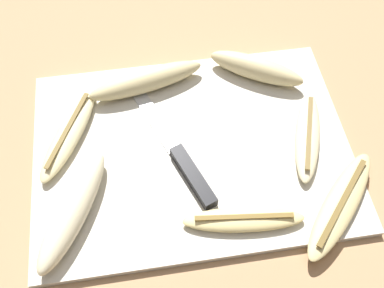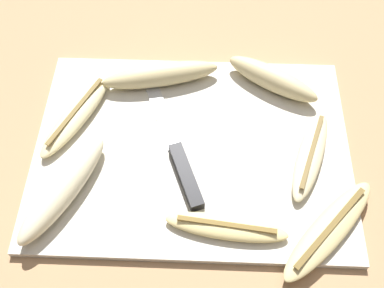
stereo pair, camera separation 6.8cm
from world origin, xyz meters
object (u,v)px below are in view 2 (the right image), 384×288
object	(u,v)px
banana_bright_far	(63,188)
banana_cream_curved	(310,154)
banana_golden_short	(226,227)
banana_mellow_near	(161,75)
banana_spotted_left	(329,229)
knife	(181,164)
banana_soft_right	(77,115)
banana_ripe_center	(272,79)

from	to	relation	value
banana_bright_far	banana_cream_curved	size ratio (longest dim) A/B	1.11
banana_golden_short	banana_mellow_near	bearing A→B (deg)	112.73
banana_spotted_left	banana_cream_curved	bearing A→B (deg)	96.59
knife	banana_mellow_near	bearing A→B (deg)	83.73
banana_bright_far	banana_spotted_left	world-z (taller)	banana_bright_far
banana_mellow_near	banana_spotted_left	size ratio (longest dim) A/B	1.13
banana_mellow_near	banana_spotted_left	bearing A→B (deg)	-46.04
banana_cream_curved	banana_golden_short	world-z (taller)	banana_cream_curved
banana_soft_right	banana_spotted_left	bearing A→B (deg)	-25.20
banana_cream_curved	banana_ripe_center	xyz separation A→B (m)	(-0.05, 0.14, 0.01)
banana_bright_far	banana_mellow_near	xyz separation A→B (m)	(0.12, 0.21, -0.00)
banana_bright_far	banana_soft_right	world-z (taller)	banana_bright_far
banana_cream_curved	banana_spotted_left	xyz separation A→B (m)	(0.01, -0.12, -0.00)
banana_bright_far	banana_spotted_left	distance (m)	0.37
banana_cream_curved	banana_ripe_center	world-z (taller)	banana_ripe_center
banana_cream_curved	banana_mellow_near	xyz separation A→B (m)	(-0.23, 0.14, 0.01)
banana_soft_right	banana_spotted_left	xyz separation A→B (m)	(0.37, -0.18, -0.00)
knife	banana_bright_far	bearing A→B (deg)	176.56
knife	banana_golden_short	world-z (taller)	banana_golden_short
banana_cream_curved	banana_ripe_center	size ratio (longest dim) A/B	1.07
banana_soft_right	banana_bright_far	bearing A→B (deg)	-87.44
banana_bright_far	banana_soft_right	size ratio (longest dim) A/B	1.06
banana_ripe_center	banana_mellow_near	world-z (taller)	banana_ripe_center
banana_mellow_near	knife	bearing A→B (deg)	-75.35
knife	banana_spotted_left	distance (m)	0.23
banana_mellow_near	banana_golden_short	size ratio (longest dim) A/B	1.14
banana_mellow_near	banana_spotted_left	xyz separation A→B (m)	(0.25, -0.26, -0.01)
banana_golden_short	banana_soft_right	bearing A→B (deg)	142.90
banana_spotted_left	banana_golden_short	xyz separation A→B (m)	(-0.14, -0.00, 0.00)
banana_soft_right	banana_golden_short	xyz separation A→B (m)	(0.24, -0.18, -0.00)
knife	banana_ripe_center	size ratio (longest dim) A/B	1.44
banana_ripe_center	banana_mellow_near	xyz separation A→B (m)	(-0.18, 0.00, -0.00)
banana_bright_far	banana_golden_short	bearing A→B (deg)	-11.08
knife	banana_soft_right	size ratio (longest dim) A/B	1.28
banana_bright_far	banana_soft_right	distance (m)	0.13
banana_cream_curved	banana_spotted_left	world-z (taller)	banana_cream_curved
banana_ripe_center	banana_golden_short	bearing A→B (deg)	-106.51
banana_bright_far	banana_mellow_near	world-z (taller)	banana_bright_far
banana_soft_right	banana_golden_short	bearing A→B (deg)	-37.10
banana_spotted_left	banana_mellow_near	bearing A→B (deg)	133.96
banana_mellow_near	banana_golden_short	distance (m)	0.28
banana_cream_curved	banana_spotted_left	size ratio (longest dim) A/B	0.97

